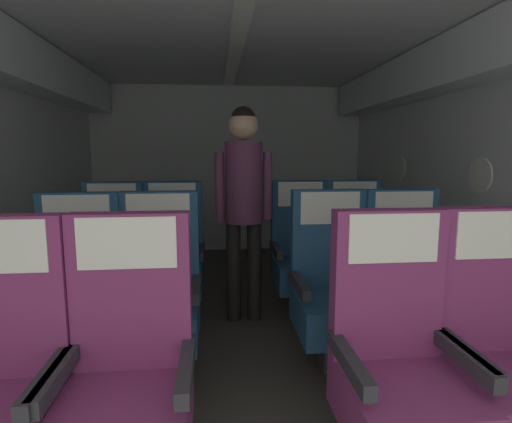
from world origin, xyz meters
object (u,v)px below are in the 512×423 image
seat_b_right_aisle (407,290)px  seat_c_right_window (302,256)px  seat_b_left_window (77,302)px  seat_a_right_window (398,369)px  seat_b_right_window (332,292)px  seat_c_left_aisle (173,260)px  seat_c_left_window (112,262)px  flight_attendant (244,191)px  seat_b_left_aisle (159,298)px  seat_c_right_aisle (356,255)px  seat_a_left_aisle (128,381)px  seat_a_right_aisle (504,360)px

seat_b_right_aisle → seat_c_right_window: (-0.47, 0.89, 0.00)m
seat_b_left_window → seat_b_right_aisle: 1.97m
seat_a_right_window → seat_b_right_window: bearing=90.1°
seat_b_left_window → seat_c_left_aisle: bearing=63.0°
seat_c_left_window → flight_attendant: size_ratio=0.65×
seat_b_left_aisle → seat_c_left_aisle: bearing=90.3°
seat_b_right_aisle → seat_c_left_aisle: size_ratio=1.00×
seat_b_left_aisle → seat_c_right_aisle: 1.73m
seat_c_left_aisle → flight_attendant: 0.80m
seat_b_left_window → seat_b_right_window: size_ratio=1.00×
seat_b_right_window → seat_a_right_window: bearing=-89.9°
seat_a_left_aisle → seat_c_left_window: bearing=105.3°
seat_b_right_aisle → seat_b_right_window: 0.47m
flight_attendant → seat_b_left_aisle: bearing=-126.0°
seat_c_left_aisle → flight_attendant: flight_attendant is taller
seat_a_right_aisle → seat_b_right_window: 1.00m
seat_b_left_window → seat_c_left_aisle: 1.00m
seat_b_left_aisle → seat_c_left_window: same height
seat_c_left_window → seat_b_left_window: bearing=-89.1°
seat_a_left_aisle → seat_c_right_aisle: bearing=49.3°
seat_b_left_window → flight_attendant: (1.01, 0.73, 0.56)m
seat_b_left_aisle → seat_b_right_window: (1.05, 0.00, 0.00)m
seat_c_left_aisle → flight_attendant: (0.56, -0.16, 0.56)m
seat_c_right_aisle → seat_c_right_window: 0.46m
seat_c_right_aisle → seat_b_left_aisle: bearing=-150.3°
seat_b_left_window → flight_attendant: 1.37m
seat_a_right_aisle → seat_a_left_aisle: bearing=-179.9°
seat_b_left_window → seat_c_right_window: size_ratio=1.00×
seat_b_left_window → seat_b_left_aisle: 0.46m
seat_a_right_aisle → seat_b_right_aisle: (0.00, 0.86, 0.00)m
seat_a_right_aisle → seat_c_left_aisle: bearing=130.9°
flight_attendant → seat_c_left_window: bearing=174.0°
seat_c_left_aisle → seat_c_right_aisle: same height
seat_a_right_aisle → seat_b_left_window: 2.15m
seat_a_right_window → seat_c_left_window: same height
seat_c_left_window → seat_c_right_aisle: size_ratio=1.00×
seat_a_left_aisle → seat_c_right_window: bearing=59.3°
seat_c_left_aisle → seat_b_left_window: bearing=-117.0°
seat_a_right_aisle → seat_b_left_aisle: 1.75m
seat_b_right_aisle → flight_attendant: bearing=142.8°
seat_b_right_window → seat_c_right_window: 0.86m
seat_a_right_aisle → seat_c_left_aisle: 2.31m
seat_a_right_aisle → seat_b_left_window: size_ratio=1.00×
seat_a_right_aisle → seat_b_left_aisle: same height
seat_c_left_window → seat_c_right_aisle: same height
seat_b_right_window → flight_attendant: size_ratio=0.65×
seat_c_right_window → flight_attendant: (-0.49, -0.16, 0.56)m
seat_a_right_aisle → seat_a_right_window: same height
seat_a_right_aisle → seat_b_right_aisle: 0.86m
seat_a_left_aisle → seat_b_left_window: bearing=118.2°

